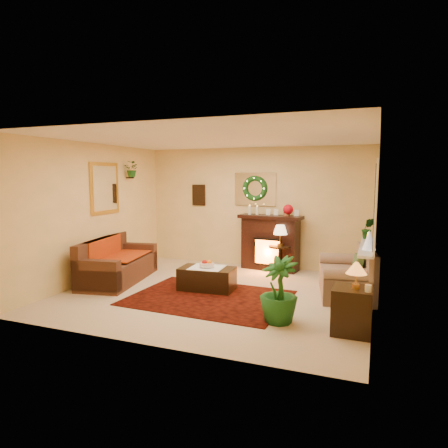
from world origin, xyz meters
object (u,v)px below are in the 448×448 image
(side_table_round, at_px, (279,258))
(sofa, at_px, (119,259))
(fireplace, at_px, (270,244))
(coffee_table, at_px, (207,278))
(loveseat, at_px, (346,270))
(end_table_square, at_px, (352,312))

(side_table_round, bearing_deg, sofa, -148.51)
(fireplace, bearing_deg, coffee_table, -100.94)
(sofa, height_order, loveseat, sofa)
(fireplace, xyz_separation_m, end_table_square, (1.85, -3.00, -0.28))
(fireplace, height_order, end_table_square, fireplace)
(loveseat, distance_m, end_table_square, 1.69)
(fireplace, relative_size, loveseat, 0.86)
(side_table_round, bearing_deg, coffee_table, -119.02)
(fireplace, distance_m, coffee_table, 2.04)
(loveseat, relative_size, coffee_table, 1.47)
(fireplace, height_order, coffee_table, fireplace)
(side_table_round, distance_m, coffee_table, 1.86)
(end_table_square, distance_m, coffee_table, 2.72)
(coffee_table, bearing_deg, side_table_round, 57.04)
(loveseat, xyz_separation_m, coffee_table, (-2.29, -0.57, -0.21))
(side_table_round, relative_size, end_table_square, 0.97)
(sofa, distance_m, fireplace, 3.13)
(sofa, xyz_separation_m, side_table_round, (2.72, 1.66, -0.10))
(fireplace, xyz_separation_m, loveseat, (1.65, -1.33, -0.13))
(sofa, xyz_separation_m, coffee_table, (1.81, 0.04, -0.22))
(sofa, relative_size, coffee_table, 2.00)
(side_table_round, xyz_separation_m, end_table_square, (1.58, -2.73, -0.05))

